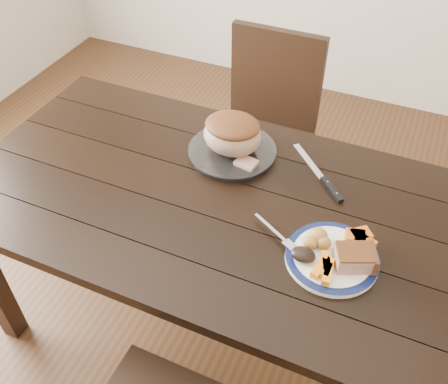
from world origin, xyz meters
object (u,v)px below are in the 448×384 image
at_px(serving_platter, 232,152).
at_px(dining_table, 205,213).
at_px(carving_knife, 326,182).
at_px(chair_far, 265,124).
at_px(dinner_plate, 332,258).
at_px(pork_slice, 354,258).
at_px(fork, 278,235).
at_px(roast_joint, 232,135).

bearing_deg(serving_platter, dining_table, -91.62).
bearing_deg(carving_knife, chair_far, 172.53).
xyz_separation_m(dinner_plate, pork_slice, (0.06, -0.00, 0.04)).
bearing_deg(chair_far, dining_table, 93.76).
bearing_deg(chair_far, serving_platter, 95.99).
xyz_separation_m(dining_table, dinner_plate, (0.45, -0.11, 0.10)).
relative_size(serving_platter, carving_knife, 1.24).
bearing_deg(carving_knife, fork, -56.34).
xyz_separation_m(dining_table, chair_far, (-0.05, 0.74, -0.13)).
bearing_deg(pork_slice, chair_far, 123.30).
bearing_deg(pork_slice, dining_table, 167.77).
bearing_deg(serving_platter, carving_knife, -2.98).
height_order(serving_platter, carving_knife, serving_platter).
height_order(chair_far, serving_platter, chair_far).
relative_size(chair_far, pork_slice, 8.93).
height_order(dining_table, fork, fork).
xyz_separation_m(pork_slice, fork, (-0.22, 0.02, -0.02)).
bearing_deg(chair_far, carving_knife, 126.66).
xyz_separation_m(dinner_plate, carving_knife, (-0.10, 0.31, -0.00)).
height_order(fork, roast_joint, roast_joint).
bearing_deg(serving_platter, fork, -48.39).
relative_size(chair_far, carving_knife, 3.80).
bearing_deg(carving_knife, dining_table, -104.00).
bearing_deg(serving_platter, roast_joint, 0.00).
bearing_deg(dinner_plate, chair_far, 120.58).
bearing_deg(dining_table, carving_knife, 30.04).
relative_size(chair_far, fork, 5.69).
height_order(dining_table, pork_slice, pork_slice).
bearing_deg(dining_table, chair_far, 93.67).
distance_m(dinner_plate, carving_knife, 0.32).
relative_size(roast_joint, carving_knife, 0.83).
distance_m(chair_far, dinner_plate, 1.01).
distance_m(dining_table, serving_platter, 0.24).
height_order(serving_platter, fork, fork).
height_order(chair_far, pork_slice, chair_far).
bearing_deg(dinner_plate, serving_platter, 143.78).
bearing_deg(roast_joint, pork_slice, -33.29).
height_order(dining_table, serving_platter, serving_platter).
bearing_deg(fork, dinner_plate, 25.44).
bearing_deg(dinner_plate, dining_table, 166.82).
height_order(chair_far, carving_knife, chair_far).
height_order(pork_slice, carving_knife, pork_slice).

